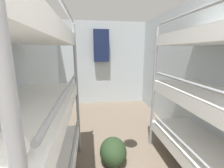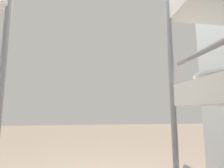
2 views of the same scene
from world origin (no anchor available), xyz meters
The scene contains 0 objects.
Camera 2 is at (0.04, 1.82, 0.95)m, focal length 28.00 mm.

